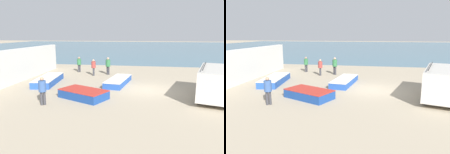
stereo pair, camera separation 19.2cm
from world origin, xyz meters
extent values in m
plane|color=tan|center=(0.00, 0.00, 0.00)|extent=(200.00, 200.00, 0.00)
cube|color=#477084|center=(0.00, 52.00, 0.00)|extent=(120.00, 80.00, 0.01)
cube|color=silver|center=(-11.05, 1.00, 1.42)|extent=(0.50, 14.98, 2.84)
cube|color=beige|center=(4.47, -1.53, 1.14)|extent=(3.42, 5.34, 1.72)
cube|color=black|center=(5.18, 0.88, 0.67)|extent=(1.90, 0.64, 0.77)
cube|color=#1E232D|center=(5.15, 0.81, 1.65)|extent=(1.81, 0.58, 0.55)
cylinder|color=black|center=(4.00, 0.20, 0.33)|extent=(0.40, 0.69, 0.66)
cylinder|color=black|center=(3.15, -2.74, 0.33)|extent=(0.40, 0.69, 0.66)
cylinder|color=black|center=(3.67, -1.30, 2.12)|extent=(1.18, 3.90, 0.05)
cube|color=#234CA3|center=(-2.31, 1.53, 0.24)|extent=(1.89, 4.20, 0.47)
cone|color=#234CA3|center=(-1.98, 3.98, 0.24)|extent=(0.56, 0.94, 0.45)
cube|color=silver|center=(-2.31, 1.53, 0.41)|extent=(1.26, 0.37, 0.05)
cube|color=silver|center=(-2.31, 1.53, 0.49)|extent=(1.91, 4.24, 0.04)
cube|color=#234CA3|center=(-8.18, 0.87, 0.26)|extent=(1.98, 4.43, 0.52)
cone|color=#234CA3|center=(-8.51, 3.46, 0.26)|extent=(0.61, 1.00, 0.49)
cube|color=silver|center=(-8.18, 0.87, 0.45)|extent=(1.36, 0.36, 0.05)
cube|color=silver|center=(-8.18, 0.87, 0.54)|extent=(2.00, 4.47, 0.04)
cube|color=navy|center=(-4.00, -2.79, 0.27)|extent=(3.45, 2.78, 0.53)
cone|color=navy|center=(-5.68, -2.00, 0.27)|extent=(0.82, 0.74, 0.50)
cube|color=#B22D23|center=(-4.00, -2.79, 0.47)|extent=(0.82, 1.46, 0.05)
cube|color=#B22D23|center=(-4.00, -2.79, 0.55)|extent=(3.49, 2.81, 0.04)
cylinder|color=#38383D|center=(-5.89, -4.46, 0.41)|extent=(0.15, 0.15, 0.82)
cylinder|color=#38383D|center=(-6.03, -4.54, 0.41)|extent=(0.15, 0.15, 0.82)
cylinder|color=#335189|center=(-5.96, -4.50, 1.14)|extent=(0.44, 0.44, 0.65)
sphere|color=tan|center=(-5.96, -4.50, 1.58)|extent=(0.22, 0.22, 0.22)
cylinder|color=#38383D|center=(-5.25, 4.88, 0.40)|extent=(0.15, 0.15, 0.79)
cylinder|color=#38383D|center=(-5.25, 4.72, 0.40)|extent=(0.15, 0.15, 0.79)
cylinder|color=#993833|center=(-5.25, 4.80, 1.10)|extent=(0.43, 0.43, 0.63)
sphere|color=tan|center=(-5.25, 4.80, 1.52)|extent=(0.21, 0.21, 0.21)
cylinder|color=#38383D|center=(-3.85, 5.52, 0.43)|extent=(0.16, 0.16, 0.86)
cylinder|color=#38383D|center=(-4.01, 5.59, 0.43)|extent=(0.16, 0.16, 0.86)
cylinder|color=#2D6B3D|center=(-3.93, 5.55, 1.20)|extent=(0.46, 0.46, 0.68)
sphere|color=tan|center=(-3.93, 5.55, 1.65)|extent=(0.23, 0.23, 0.23)
cylinder|color=#38383D|center=(-7.37, 6.52, 0.40)|extent=(0.15, 0.15, 0.80)
cylinder|color=#38383D|center=(-7.24, 6.62, 0.40)|extent=(0.15, 0.15, 0.80)
cylinder|color=#2D6B3D|center=(-7.30, 6.57, 1.12)|extent=(0.43, 0.43, 0.63)
sphere|color=tan|center=(-7.30, 6.57, 1.54)|extent=(0.22, 0.22, 0.22)
camera|label=1|loc=(0.08, -15.99, 4.17)|focal=35.00mm
camera|label=2|loc=(0.27, -15.96, 4.17)|focal=35.00mm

